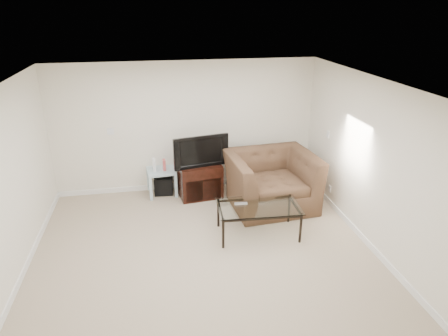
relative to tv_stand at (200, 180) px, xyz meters
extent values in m
plane|color=tan|center=(-0.19, -2.05, -0.32)|extent=(5.00, 5.00, 0.00)
plane|color=white|center=(-0.19, -2.05, 2.18)|extent=(5.00, 5.00, 0.00)
cube|color=silver|center=(-0.19, 0.45, 0.93)|extent=(5.00, 0.02, 2.50)
cube|color=silver|center=(-2.69, -2.05, 0.93)|extent=(0.02, 5.00, 2.50)
cube|color=silver|center=(2.31, -2.05, 0.93)|extent=(0.02, 5.00, 2.50)
cube|color=white|center=(-1.59, 0.44, 0.93)|extent=(0.12, 0.02, 0.12)
cube|color=white|center=(2.30, -0.45, 0.93)|extent=(0.02, 0.09, 0.13)
cube|color=white|center=(2.30, -0.75, -0.02)|extent=(0.02, 0.08, 0.12)
cube|color=black|center=(0.01, -0.04, 0.22)|extent=(0.48, 0.36, 0.06)
imported|color=black|center=(0.00, -0.03, 0.62)|extent=(0.98, 0.37, 0.60)
cube|color=black|center=(-0.68, 0.25, -0.15)|extent=(0.37, 0.37, 0.34)
cube|color=white|center=(-0.84, 0.20, 0.30)|extent=(0.06, 0.17, 0.23)
cube|color=#CC4C4C|center=(-0.65, 0.21, 0.28)|extent=(0.06, 0.15, 0.20)
imported|color=#4B3A21|center=(1.22, -0.61, 0.33)|extent=(1.58, 1.10, 1.32)
cube|color=#B2B2B7|center=(0.48, -1.43, 0.19)|extent=(0.21, 0.07, 0.02)
camera|label=1|loc=(-0.80, -6.89, 3.12)|focal=32.00mm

